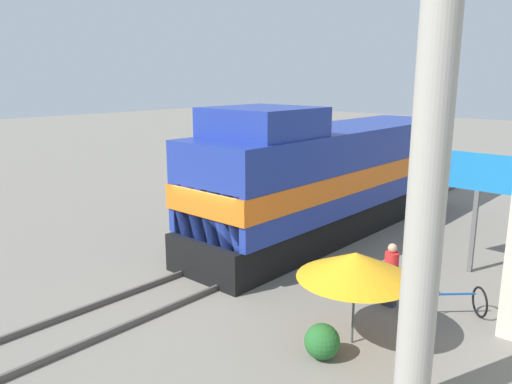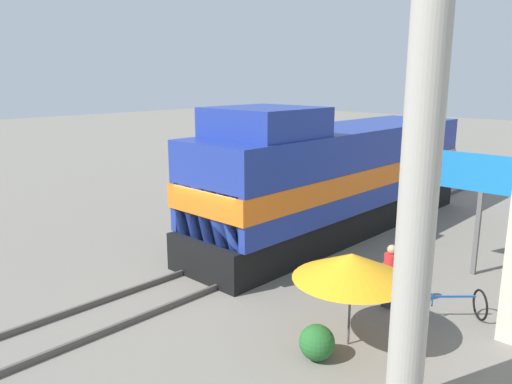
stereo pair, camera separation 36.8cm
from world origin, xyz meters
name	(u,v)px [view 2 (the right image)]	position (x,y,z in m)	size (l,w,h in m)	color
ground_plane	(232,270)	(0.00, 0.00, 0.00)	(120.00, 120.00, 0.00)	slate
rail_near	(216,261)	(-0.72, 0.00, 0.07)	(0.08, 39.71, 0.15)	#4C4742
rail_far	(250,274)	(0.72, 0.00, 0.07)	(0.08, 39.71, 0.15)	#4C4742
locomotive	(334,177)	(0.00, 4.99, 2.01)	(3.06, 13.21, 4.60)	black
utility_pole	(421,155)	(6.62, -2.41, 4.33)	(1.80, 0.59, 8.61)	#9E998E
vendor_umbrella	(352,266)	(4.75, -1.19, 1.73)	(2.40, 2.40, 2.00)	#4C4C4C
billboard_sign	(482,182)	(5.19, 4.49, 2.65)	(2.37, 0.12, 3.42)	#595959
shrub_cluster	(317,342)	(4.61, -2.10, 0.36)	(0.71, 0.71, 0.71)	#236028
person_bystander	(390,274)	(4.50, 0.94, 0.85)	(0.34, 0.34, 1.59)	#2D3347
bicycle	(444,305)	(5.73, 1.24, 0.37)	(1.72, 1.70, 0.72)	black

